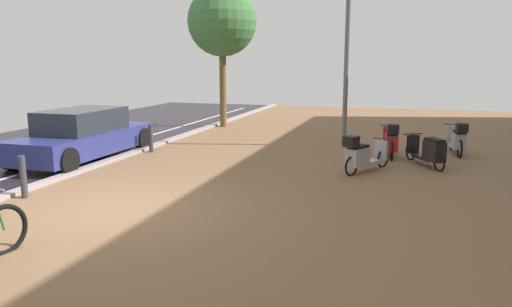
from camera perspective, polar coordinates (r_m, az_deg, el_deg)
name	(u,v)px	position (r m, az deg, el deg)	size (l,w,h in m)	color
ground	(189,218)	(8.26, -7.80, -7.54)	(21.00, 40.00, 0.13)	#272029
scooter_near	(458,139)	(14.45, 22.51, 1.54)	(0.53, 1.68, 0.95)	black
scooter_mid	(429,151)	(12.57, 19.60, 0.26)	(1.00, 1.63, 0.76)	black
scooter_far	(362,155)	(11.50, 12.30, -0.17)	(1.06, 1.60, 0.93)	black
scooter_extra	(391,141)	(13.51, 15.50, 1.41)	(0.55, 1.80, 0.97)	black
parked_car_near	(83,136)	(13.62, -19.57, 1.99)	(1.79, 4.38, 1.31)	navy
lamp_post	(347,32)	(14.94, 10.65, 13.74)	(0.20, 0.52, 6.08)	slate
street_tree	(222,22)	(19.06, -3.99, 15.08)	(2.62, 2.62, 5.31)	brown
bollard_near	(23,177)	(10.18, -25.58, -2.48)	(0.12, 0.12, 0.81)	#38383D
bollard_far	(151,138)	(14.07, -12.20, 1.76)	(0.12, 0.12, 0.79)	#38383D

